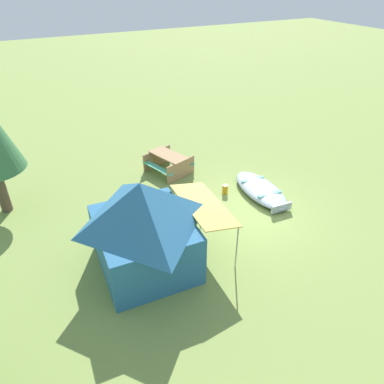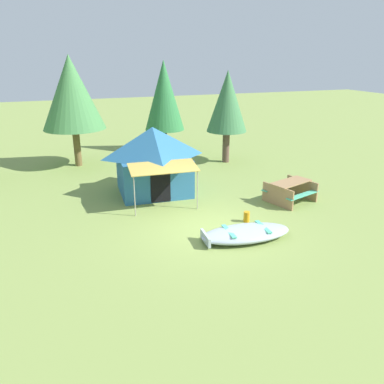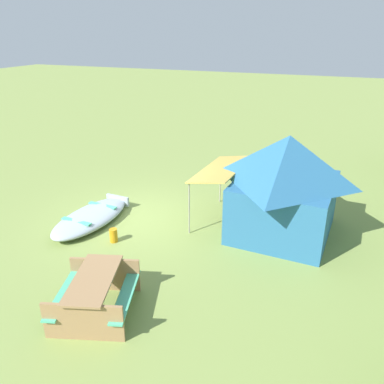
# 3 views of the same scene
# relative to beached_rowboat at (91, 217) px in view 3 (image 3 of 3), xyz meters

# --- Properties ---
(ground_plane) EXTENTS (80.00, 80.00, 0.00)m
(ground_plane) POSITION_rel_beached_rowboat_xyz_m (-0.79, 1.15, -0.20)
(ground_plane) COLOR olive
(beached_rowboat) EXTENTS (2.91, 1.41, 0.38)m
(beached_rowboat) POSITION_rel_beached_rowboat_xyz_m (0.00, 0.00, 0.00)
(beached_rowboat) COLOR #9CAAB6
(beached_rowboat) RESTS_ON ground_plane
(canvas_cabin_tent) EXTENTS (3.06, 3.76, 2.69)m
(canvas_cabin_tent) POSITION_rel_beached_rowboat_xyz_m (-1.54, 5.08, 1.20)
(canvas_cabin_tent) COLOR #296390
(canvas_cabin_tent) RESTS_ON ground_plane
(picnic_table) EXTENTS (2.01, 1.88, 0.80)m
(picnic_table) POSITION_rel_beached_rowboat_xyz_m (3.10, 2.34, 0.29)
(picnic_table) COLOR #9C764D
(picnic_table) RESTS_ON ground_plane
(cooler_box) EXTENTS (0.48, 0.59, 0.39)m
(cooler_box) POSITION_rel_beached_rowboat_xyz_m (-1.85, 4.27, -0.00)
(cooler_box) COLOR silver
(cooler_box) RESTS_ON ground_plane
(fuel_can) EXTENTS (0.22, 0.22, 0.36)m
(fuel_can) POSITION_rel_beached_rowboat_xyz_m (0.63, 1.15, -0.01)
(fuel_can) COLOR orange
(fuel_can) RESTS_ON ground_plane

